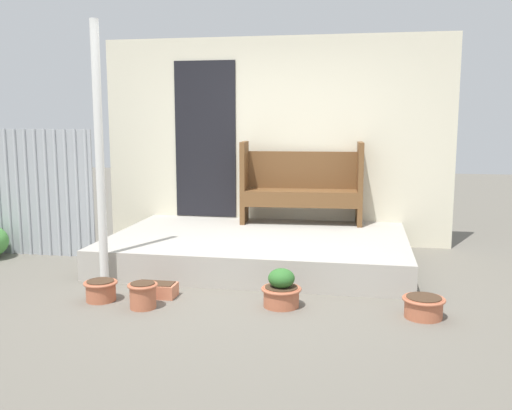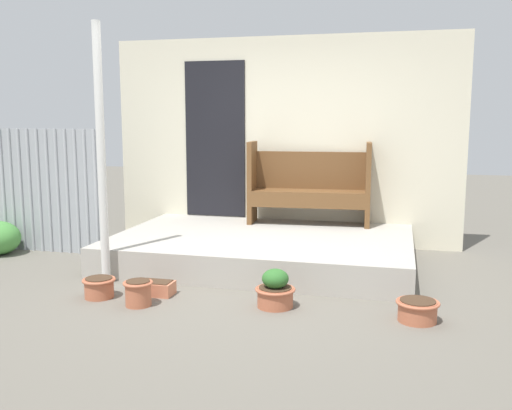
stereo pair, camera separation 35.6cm
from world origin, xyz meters
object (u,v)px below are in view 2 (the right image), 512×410
object	(u,v)px
support_post	(101,156)
bench	(309,183)
planter_box_rect	(153,288)
flower_pot_left	(99,286)
flower_pot_far_right	(417,309)
flower_pot_right	(275,290)
flower_pot_middle	(138,292)

from	to	relation	value
support_post	bench	distance (m)	2.65
planter_box_rect	flower_pot_left	bearing A→B (deg)	-155.35
bench	flower_pot_left	size ratio (longest dim) A/B	5.02
flower_pot_left	planter_box_rect	xyz separation A→B (m)	(0.43, 0.20, -0.04)
support_post	flower_pot_far_right	distance (m)	3.16
bench	flower_pot_far_right	size ratio (longest dim) A/B	4.33
bench	flower_pot_far_right	bearing A→B (deg)	-65.80
flower_pot_right	planter_box_rect	xyz separation A→B (m)	(-1.16, 0.06, -0.08)
flower_pot_left	flower_pot_far_right	world-z (taller)	flower_pot_left
flower_pot_right	bench	bearing A→B (deg)	91.93
flower_pot_left	flower_pot_far_right	xyz separation A→B (m)	(2.76, 0.07, -0.00)
support_post	flower_pot_middle	xyz separation A→B (m)	(0.61, -0.54, -1.12)
support_post	planter_box_rect	size ratio (longest dim) A/B	6.59
flower_pot_left	flower_pot_middle	xyz separation A→B (m)	(0.44, -0.12, 0.02)
flower_pot_middle	flower_pot_far_right	distance (m)	2.33
support_post	flower_pot_right	distance (m)	2.09
flower_pot_middle	bench	bearing A→B (deg)	67.15
bench	flower_pot_right	xyz separation A→B (m)	(0.08, -2.29, -0.66)
bench	flower_pot_left	world-z (taller)	bench
support_post	bench	bearing A→B (deg)	50.02
bench	flower_pot_right	bearing A→B (deg)	-91.78
bench	flower_pot_far_right	world-z (taller)	bench
flower_pot_middle	flower_pot_right	bearing A→B (deg)	12.54
flower_pot_middle	support_post	bearing A→B (deg)	138.05
support_post	flower_pot_middle	distance (m)	1.38
support_post	flower_pot_left	size ratio (longest dim) A/B	8.34
planter_box_rect	bench	bearing A→B (deg)	64.17
planter_box_rect	flower_pot_right	bearing A→B (deg)	-3.07
bench	flower_pot_right	world-z (taller)	bench
support_post	bench	xyz separation A→B (m)	(1.68, 2.00, -0.43)
bench	flower_pot_middle	size ratio (longest dim) A/B	5.77
flower_pot_middle	flower_pot_right	size ratio (longest dim) A/B	0.75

